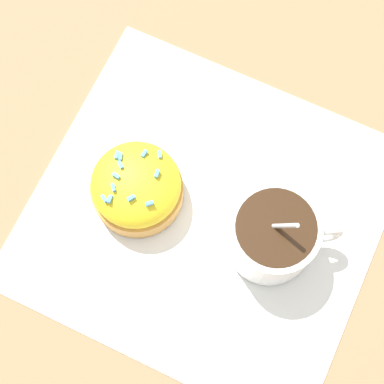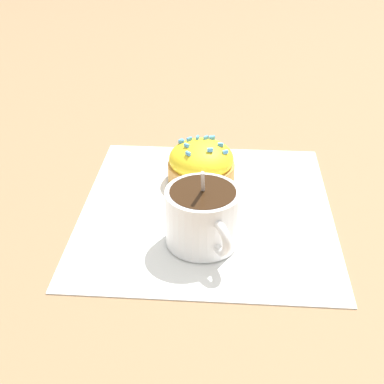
{
  "view_description": "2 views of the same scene",
  "coord_description": "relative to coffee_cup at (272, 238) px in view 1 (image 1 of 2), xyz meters",
  "views": [
    {
      "loc": [
        -0.06,
        0.15,
        0.6
      ],
      "look_at": [
        0.02,
        -0.0,
        0.03
      ],
      "focal_mm": 60.0,
      "sensor_mm": 36.0,
      "label": 1
    },
    {
      "loc": [
        -0.54,
        -0.03,
        0.36
      ],
      "look_at": [
        -0.02,
        0.02,
        0.03
      ],
      "focal_mm": 50.0,
      "sensor_mm": 36.0,
      "label": 2
    }
  ],
  "objects": [
    {
      "name": "frosted_pastry",
      "position": [
        0.13,
        0.01,
        -0.01
      ],
      "size": [
        0.09,
        0.09,
        0.06
      ],
      "color": "#D19347",
      "rests_on": "paper_napkin"
    },
    {
      "name": "coffee_cup",
      "position": [
        0.0,
        0.0,
        0.0
      ],
      "size": [
        0.1,
        0.08,
        0.1
      ],
      "color": "white",
      "rests_on": "paper_napkin"
    },
    {
      "name": "paper_napkin",
      "position": [
        0.07,
        -0.0,
        -0.04
      ],
      "size": [
        0.33,
        0.31,
        0.0
      ],
      "color": "white",
      "rests_on": "ground_plane"
    },
    {
      "name": "ground_plane",
      "position": [
        0.07,
        -0.0,
        -0.04
      ],
      "size": [
        3.0,
        3.0,
        0.0
      ],
      "primitive_type": "plane",
      "color": "#93704C"
    }
  ]
}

